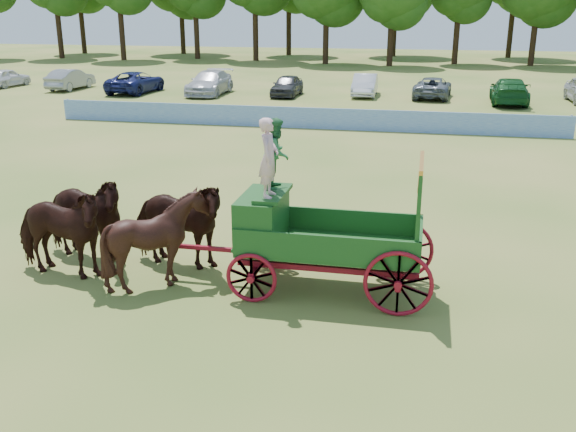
{
  "coord_description": "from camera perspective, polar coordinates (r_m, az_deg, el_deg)",
  "views": [
    {
      "loc": [
        5.14,
        -13.56,
        5.94
      ],
      "look_at": [
        2.21,
        0.16,
        1.3
      ],
      "focal_mm": 40.0,
      "sensor_mm": 36.0,
      "label": 1
    }
  ],
  "objects": [
    {
      "name": "farm_dray",
      "position": [
        13.68,
        0.77,
        -0.01
      ],
      "size": [
        6.0,
        2.0,
        3.79
      ],
      "color": "maroon",
      "rests_on": "ground"
    },
    {
      "name": "ground",
      "position": [
        15.67,
        -8.08,
        -4.17
      ],
      "size": [
        160.0,
        160.0,
        0.0
      ],
      "primitive_type": "plane",
      "color": "olive",
      "rests_on": "ground"
    },
    {
      "name": "horse_wheel_right",
      "position": [
        15.16,
        -9.87,
        -0.69
      ],
      "size": [
        2.68,
        1.47,
        2.15
      ],
      "primitive_type": "imported",
      "rotation": [
        0.0,
        0.0,
        1.44
      ],
      "color": "black",
      "rests_on": "ground"
    },
    {
      "name": "sponsor_banner",
      "position": [
        32.61,
        1.03,
        8.73
      ],
      "size": [
        26.0,
        0.08,
        1.05
      ],
      "primitive_type": "cube",
      "color": "blue",
      "rests_on": "ground"
    },
    {
      "name": "horse_lead_left",
      "position": [
        15.3,
        -19.78,
        -1.36
      ],
      "size": [
        2.66,
        1.43,
        2.15
      ],
      "primitive_type": "imported",
      "rotation": [
        0.0,
        0.0,
        1.46
      ],
      "color": "black",
      "rests_on": "ground"
    },
    {
      "name": "horse_wheel_left",
      "position": [
        14.21,
        -11.49,
        -2.09
      ],
      "size": [
        2.1,
        1.9,
        2.16
      ],
      "primitive_type": "imported",
      "rotation": [
        0.0,
        0.0,
        1.49
      ],
      "color": "black",
      "rests_on": "ground"
    },
    {
      "name": "parked_cars",
      "position": [
        44.11,
        3.06,
        11.51
      ],
      "size": [
        48.61,
        7.03,
        1.6
      ],
      "color": "silver",
      "rests_on": "ground"
    },
    {
      "name": "horse_lead_right",
      "position": [
        16.19,
        -17.79,
        -0.09
      ],
      "size": [
        2.71,
        1.58,
        2.15
      ],
      "primitive_type": "imported",
      "rotation": [
        0.0,
        0.0,
        1.4
      ],
      "color": "black",
      "rests_on": "ground"
    }
  ]
}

